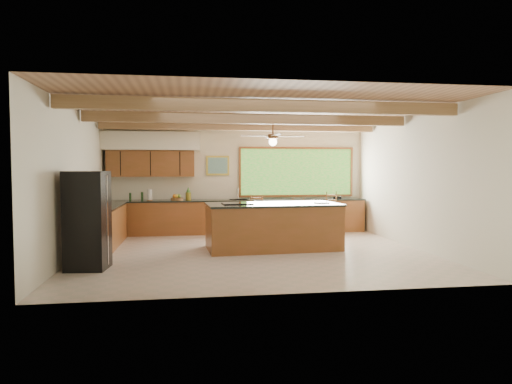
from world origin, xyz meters
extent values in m
plane|color=#BCAE9C|center=(0.00, 0.00, 0.00)|extent=(7.20, 7.20, 0.00)
cube|color=beige|center=(0.00, 3.25, 1.50)|extent=(7.20, 0.04, 3.00)
cube|color=beige|center=(0.00, -3.25, 1.50)|extent=(7.20, 0.04, 3.00)
cube|color=beige|center=(-3.60, 0.00, 1.50)|extent=(0.04, 6.50, 3.00)
cube|color=beige|center=(3.60, 0.00, 1.50)|extent=(0.04, 6.50, 3.00)
cube|color=#996E4C|center=(0.00, 0.00, 3.00)|extent=(7.20, 6.50, 0.04)
cube|color=#94704A|center=(0.00, -1.60, 2.86)|extent=(7.10, 0.15, 0.22)
cube|color=#94704A|center=(0.00, 0.50, 2.86)|extent=(7.10, 0.15, 0.22)
cube|color=#94704A|center=(0.00, 2.30, 2.86)|extent=(7.10, 0.15, 0.22)
cube|color=brown|center=(-2.35, 3.06, 1.90)|extent=(2.30, 0.35, 0.70)
cube|color=white|center=(-2.35, 2.99, 2.50)|extent=(2.60, 0.50, 0.48)
cylinder|color=#FFEABF|center=(-3.05, 2.99, 2.27)|extent=(0.10, 0.10, 0.01)
cylinder|color=#FFEABF|center=(-1.65, 2.99, 2.27)|extent=(0.10, 0.10, 0.01)
cube|color=#6FA63B|center=(1.70, 3.22, 1.67)|extent=(3.20, 0.04, 1.30)
cube|color=gold|center=(-0.55, 3.22, 1.85)|extent=(0.64, 0.03, 0.54)
cube|color=#467F67|center=(-0.55, 3.20, 1.85)|extent=(0.54, 0.01, 0.44)
cube|color=brown|center=(0.00, 2.91, 0.44)|extent=(7.00, 0.65, 0.88)
cube|color=black|center=(0.00, 2.91, 0.90)|extent=(7.04, 0.69, 0.04)
cube|color=brown|center=(-3.26, 1.35, 0.44)|extent=(0.65, 2.35, 0.88)
cube|color=black|center=(-3.26, 1.35, 0.90)|extent=(0.69, 2.39, 0.04)
cube|color=black|center=(0.70, 2.58, 0.42)|extent=(0.60, 0.02, 0.78)
cube|color=silver|center=(0.00, 2.91, 0.91)|extent=(0.50, 0.38, 0.03)
cylinder|color=silver|center=(0.00, 3.11, 1.07)|extent=(0.03, 0.03, 0.30)
cylinder|color=silver|center=(0.00, 3.01, 1.20)|extent=(0.03, 0.20, 0.03)
cylinder|color=silver|center=(-2.38, 2.87, 1.07)|extent=(0.12, 0.12, 0.30)
cylinder|color=#20421A|center=(-2.89, 2.96, 1.02)|extent=(0.06, 0.06, 0.20)
cylinder|color=#20421A|center=(-2.59, 2.97, 1.03)|extent=(0.06, 0.06, 0.22)
cube|color=black|center=(2.79, 2.86, 0.97)|extent=(0.25, 0.21, 0.10)
cube|color=brown|center=(0.47, 0.34, 0.48)|extent=(2.91, 1.47, 0.96)
cube|color=black|center=(0.47, 0.34, 0.98)|extent=(2.96, 1.52, 0.04)
cube|color=black|center=(-0.32, 0.29, 1.02)|extent=(0.66, 0.54, 0.02)
cylinder|color=silver|center=(1.56, 0.29, 1.01)|extent=(0.35, 0.35, 0.02)
cube|color=black|center=(-3.12, -1.17, 0.86)|extent=(0.74, 0.72, 1.73)
cube|color=silver|center=(-2.79, -1.17, 0.86)|extent=(0.02, 0.05, 1.59)
cube|color=brown|center=(1.55, 2.30, 0.60)|extent=(0.47, 0.47, 0.04)
cylinder|color=brown|center=(1.41, 2.15, 0.29)|extent=(0.03, 0.03, 0.58)
cylinder|color=brown|center=(1.69, 2.15, 0.29)|extent=(0.03, 0.03, 0.58)
cylinder|color=brown|center=(1.41, 2.44, 0.29)|extent=(0.03, 0.03, 0.58)
cylinder|color=brown|center=(1.69, 2.44, 0.29)|extent=(0.03, 0.03, 0.58)
cube|color=brown|center=(0.47, 2.45, 0.66)|extent=(0.51, 0.51, 0.04)
cylinder|color=brown|center=(0.32, 2.30, 0.32)|extent=(0.04, 0.04, 0.64)
cylinder|color=brown|center=(0.63, 2.30, 0.32)|extent=(0.04, 0.04, 0.64)
cylinder|color=brown|center=(0.32, 2.60, 0.32)|extent=(0.04, 0.04, 0.64)
cylinder|color=brown|center=(0.63, 2.60, 0.32)|extent=(0.04, 0.04, 0.64)
cube|color=brown|center=(1.66, 2.28, 0.57)|extent=(0.36, 0.36, 0.04)
cylinder|color=brown|center=(1.53, 2.15, 0.28)|extent=(0.03, 0.03, 0.55)
cylinder|color=brown|center=(1.79, 2.15, 0.28)|extent=(0.03, 0.03, 0.55)
cylinder|color=brown|center=(1.53, 2.41, 0.28)|extent=(0.03, 0.03, 0.55)
cylinder|color=brown|center=(1.79, 2.41, 0.28)|extent=(0.03, 0.03, 0.55)
cube|color=brown|center=(2.36, 2.45, 0.70)|extent=(0.54, 0.54, 0.04)
cylinder|color=brown|center=(2.20, 2.29, 0.34)|extent=(0.04, 0.04, 0.68)
cylinder|color=brown|center=(2.53, 2.29, 0.34)|extent=(0.04, 0.04, 0.68)
cylinder|color=brown|center=(2.20, 2.61, 0.34)|extent=(0.04, 0.04, 0.68)
cylinder|color=brown|center=(2.53, 2.61, 0.34)|extent=(0.04, 0.04, 0.68)
camera|label=1|loc=(-1.37, -9.48, 1.78)|focal=32.00mm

